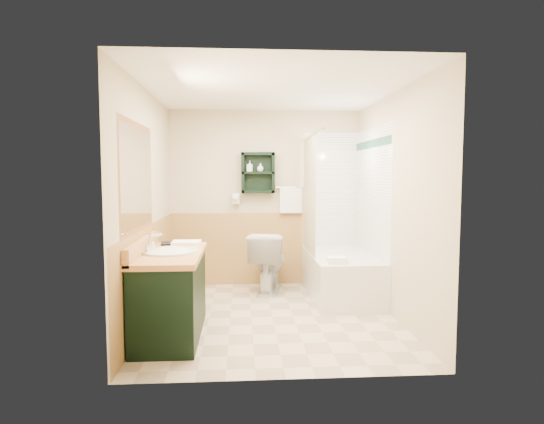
{
  "coord_description": "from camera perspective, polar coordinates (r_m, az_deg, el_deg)",
  "views": [
    {
      "loc": [
        -0.33,
        -4.76,
        1.52
      ],
      "look_at": [
        0.01,
        0.2,
        1.11
      ],
      "focal_mm": 30.0,
      "sensor_mm": 36.0,
      "label": 1
    }
  ],
  "objects": [
    {
      "name": "floor",
      "position": [
        5.0,
        0.04,
        -13.02
      ],
      "size": [
        3.0,
        3.0,
        0.0
      ],
      "primitive_type": "plane",
      "color": "beige",
      "rests_on": "ground"
    },
    {
      "name": "back_wall",
      "position": [
        6.29,
        -0.91,
        1.75
      ],
      "size": [
        2.6,
        0.04,
        2.4
      ],
      "primitive_type": "cube",
      "color": "beige",
      "rests_on": "ground"
    },
    {
      "name": "left_wall",
      "position": [
        4.87,
        -15.65,
        0.72
      ],
      "size": [
        0.04,
        3.0,
        2.4
      ],
      "primitive_type": "cube",
      "color": "beige",
      "rests_on": "ground"
    },
    {
      "name": "right_wall",
      "position": [
        5.04,
        15.18,
        0.86
      ],
      "size": [
        0.04,
        3.0,
        2.4
      ],
      "primitive_type": "cube",
      "color": "beige",
      "rests_on": "ground"
    },
    {
      "name": "ceiling",
      "position": [
        4.85,
        0.04,
        15.35
      ],
      "size": [
        2.6,
        3.0,
        0.04
      ],
      "primitive_type": "cube",
      "color": "white",
      "rests_on": "back_wall"
    },
    {
      "name": "wainscot_left",
      "position": [
        4.96,
        -15.07,
        -7.37
      ],
      "size": [
        2.98,
        2.98,
        1.0
      ],
      "primitive_type": null,
      "color": "tan",
      "rests_on": "left_wall"
    },
    {
      "name": "wainscot_back",
      "position": [
        6.33,
        -0.88,
        -4.6
      ],
      "size": [
        2.58,
        2.58,
        1.0
      ],
      "primitive_type": null,
      "color": "tan",
      "rests_on": "back_wall"
    },
    {
      "name": "mirror_frame",
      "position": [
        4.31,
        -16.57,
        4.2
      ],
      "size": [
        1.3,
        1.3,
        1.0
      ],
      "primitive_type": null,
      "color": "brown",
      "rests_on": "left_wall"
    },
    {
      "name": "mirror_glass",
      "position": [
        4.31,
        -16.51,
        4.2
      ],
      "size": [
        1.2,
        1.2,
        0.9
      ],
      "primitive_type": null,
      "color": "white",
      "rests_on": "left_wall"
    },
    {
      "name": "tile_right",
      "position": [
        5.76,
        12.34,
        -0.13
      ],
      "size": [
        1.5,
        1.5,
        2.1
      ],
      "primitive_type": null,
      "color": "white",
      "rests_on": "right_wall"
    },
    {
      "name": "tile_back",
      "position": [
        6.39,
        8.33,
        0.4
      ],
      "size": [
        0.95,
        0.95,
        2.1
      ],
      "primitive_type": null,
      "color": "white",
      "rests_on": "back_wall"
    },
    {
      "name": "tile_accent",
      "position": [
        5.75,
        12.39,
        8.35
      ],
      "size": [
        1.5,
        1.5,
        0.1
      ],
      "primitive_type": null,
      "color": "#144630",
      "rests_on": "right_wall"
    },
    {
      "name": "wall_shelf",
      "position": [
        6.17,
        -1.79,
        4.94
      ],
      "size": [
        0.45,
        0.15,
        0.55
      ],
      "primitive_type": "cube",
      "color": "black",
      "rests_on": "back_wall"
    },
    {
      "name": "hair_dryer",
      "position": [
        6.2,
        -4.56,
        1.69
      ],
      "size": [
        0.1,
        0.24,
        0.18
      ],
      "primitive_type": null,
      "color": "silver",
      "rests_on": "back_wall"
    },
    {
      "name": "towel_bar",
      "position": [
        6.25,
        2.34,
        3.1
      ],
      "size": [
        0.4,
        0.06,
        0.4
      ],
      "primitive_type": null,
      "color": "silver",
      "rests_on": "back_wall"
    },
    {
      "name": "curtain_rod",
      "position": [
        5.59,
        5.01,
        9.57
      ],
      "size": [
        0.03,
        1.6,
        0.03
      ],
      "primitive_type": "cylinder",
      "rotation": [
        1.57,
        0.0,
        0.0
      ],
      "color": "silver",
      "rests_on": "back_wall"
    },
    {
      "name": "shower_curtain",
      "position": [
        5.76,
        4.68,
        0.97
      ],
      "size": [
        1.05,
        1.05,
        1.7
      ],
      "primitive_type": null,
      "color": "#C4BB94",
      "rests_on": "curtain_rod"
    },
    {
      "name": "vanity",
      "position": [
        4.46,
        -12.58,
        -10.02
      ],
      "size": [
        0.59,
        1.26,
        0.8
      ],
      "primitive_type": "cube",
      "color": "black",
      "rests_on": "ground"
    },
    {
      "name": "bathtub",
      "position": [
        5.8,
        8.75,
        -7.85
      ],
      "size": [
        0.81,
        1.5,
        0.54
      ],
      "primitive_type": "cube",
      "color": "silver",
      "rests_on": "ground"
    },
    {
      "name": "toilet",
      "position": [
        5.96,
        -0.49,
        -6.3
      ],
      "size": [
        0.59,
        0.86,
        0.77
      ],
      "primitive_type": "imported",
      "rotation": [
        0.0,
        0.0,
        2.95
      ],
      "color": "silver",
      "rests_on": "ground"
    },
    {
      "name": "counter_towel",
      "position": [
        4.79,
        -10.69,
        -3.83
      ],
      "size": [
        0.29,
        0.23,
        0.04
      ],
      "primitive_type": "cube",
      "color": "silver",
      "rests_on": "vanity"
    },
    {
      "name": "vanity_book",
      "position": [
        4.84,
        -13.79,
        -2.67
      ],
      "size": [
        0.17,
        0.05,
        0.23
      ],
      "primitive_type": "imported",
      "rotation": [
        0.0,
        0.0,
        0.14
      ],
      "color": "black",
      "rests_on": "vanity"
    },
    {
      "name": "tub_towel",
      "position": [
        5.15,
        8.12,
        -5.98
      ],
      "size": [
        0.21,
        0.18,
        0.07
      ],
      "primitive_type": "cube",
      "color": "silver",
      "rests_on": "bathtub"
    },
    {
      "name": "soap_bottle_a",
      "position": [
        6.16,
        -2.8,
        5.39
      ],
      "size": [
        0.11,
        0.16,
        0.07
      ],
      "primitive_type": "imported",
      "rotation": [
        0.0,
        0.0,
        -0.31
      ],
      "color": "silver",
      "rests_on": "wall_shelf"
    },
    {
      "name": "soap_bottle_b",
      "position": [
        6.16,
        -1.48,
        5.49
      ],
      "size": [
        0.12,
        0.14,
        0.09
      ],
      "primitive_type": "imported",
      "rotation": [
        0.0,
        0.0,
        0.39
      ],
      "color": "silver",
      "rests_on": "wall_shelf"
    }
  ]
}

